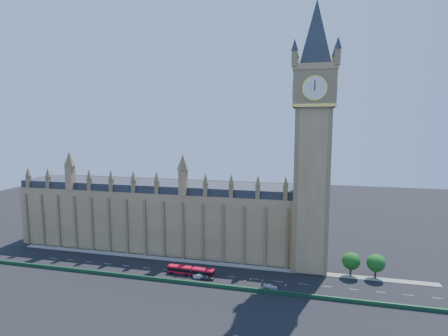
% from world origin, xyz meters
% --- Properties ---
extents(ground, '(400.00, 400.00, 0.00)m').
position_xyz_m(ground, '(0.00, 0.00, 0.00)').
color(ground, black).
rests_on(ground, ground).
extents(palace_westminster, '(120.00, 20.00, 28.00)m').
position_xyz_m(palace_westminster, '(-25.00, 22.00, 13.86)').
color(palace_westminster, '#9B774B').
rests_on(palace_westminster, ground).
extents(elizabeth_tower, '(20.59, 20.59, 105.00)m').
position_xyz_m(elizabeth_tower, '(38.00, 13.99, 54.56)').
color(elizabeth_tower, '#9B774B').
rests_on(elizabeth_tower, ground).
extents(bridge_parapet, '(160.00, 0.60, 1.20)m').
position_xyz_m(bridge_parapet, '(0.00, -9.00, 0.60)').
color(bridge_parapet, '#1E4C2D').
rests_on(bridge_parapet, ground).
extents(kerb_north, '(160.00, 3.00, 0.16)m').
position_xyz_m(kerb_north, '(0.00, 9.50, 0.08)').
color(kerb_north, gray).
rests_on(kerb_north, ground).
extents(tree_east_near, '(6.00, 6.00, 8.50)m').
position_xyz_m(tree_east_near, '(52.22, 10.08, 5.64)').
color(tree_east_near, '#382619').
rests_on(tree_east_near, ground).
extents(tree_east_far, '(6.00, 6.00, 8.50)m').
position_xyz_m(tree_east_far, '(60.22, 10.08, 5.64)').
color(tree_east_far, '#382619').
rests_on(tree_east_far, ground).
extents(red_bus, '(16.90, 3.50, 2.85)m').
position_xyz_m(red_bus, '(-2.01, -2.22, 1.50)').
color(red_bus, red).
rests_on(red_bus, ground).
extents(car_grey, '(4.80, 2.22, 1.59)m').
position_xyz_m(car_grey, '(4.42, -4.24, 0.80)').
color(car_grey, '#3F4246').
rests_on(car_grey, ground).
extents(car_silver, '(4.77, 1.84, 1.55)m').
position_xyz_m(car_silver, '(2.00, -4.07, 0.77)').
color(car_silver, '#AEB2B6').
rests_on(car_silver, ground).
extents(car_white, '(4.64, 2.32, 1.29)m').
position_xyz_m(car_white, '(26.06, -5.62, 0.65)').
color(car_white, silver).
rests_on(car_white, ground).
extents(cone_a, '(0.52, 0.52, 0.63)m').
position_xyz_m(cone_a, '(18.74, -1.21, 0.31)').
color(cone_a, black).
rests_on(cone_a, ground).
extents(cone_b, '(0.52, 0.52, 0.73)m').
position_xyz_m(cone_b, '(22.88, -1.26, 0.36)').
color(cone_b, black).
rests_on(cone_b, ground).
extents(cone_c, '(0.60, 0.60, 0.74)m').
position_xyz_m(cone_c, '(30.68, -2.82, 0.36)').
color(cone_c, black).
rests_on(cone_c, ground).
extents(cone_d, '(0.53, 0.53, 0.77)m').
position_xyz_m(cone_d, '(17.23, -3.27, 0.38)').
color(cone_d, black).
rests_on(cone_d, ground).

